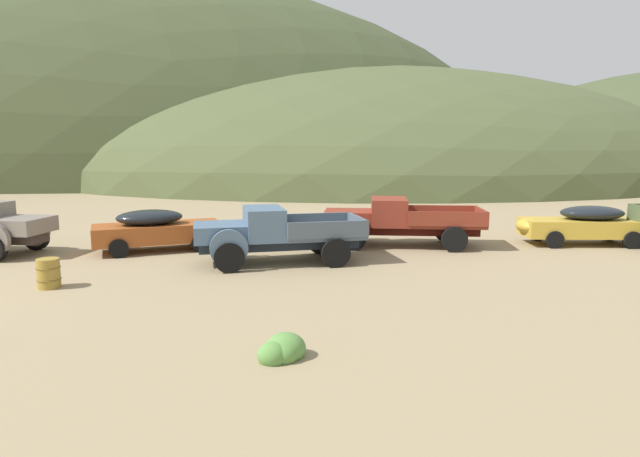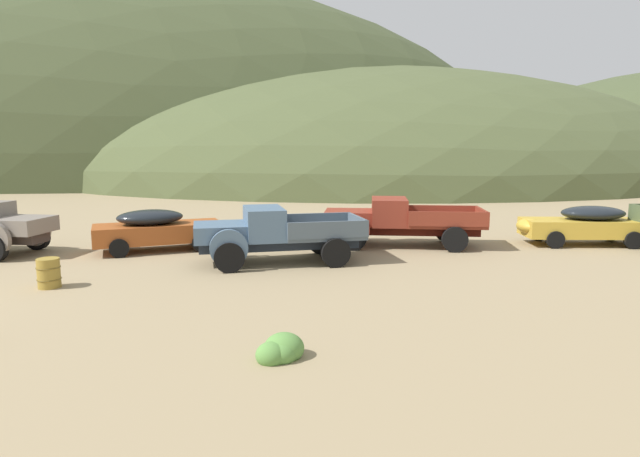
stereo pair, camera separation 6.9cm
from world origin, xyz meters
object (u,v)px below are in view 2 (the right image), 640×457
truck_rust_red (391,221)px  car_oxide_orange (162,229)px  truck_chalk_blue (266,234)px  oil_drum_spare (49,273)px  car_faded_yellow (581,225)px

truck_rust_red → car_oxide_orange: bearing=11.0°
truck_chalk_blue → oil_drum_spare: 6.61m
oil_drum_spare → truck_chalk_blue: bearing=25.0°
car_faded_yellow → oil_drum_spare: size_ratio=6.25×
truck_rust_red → truck_chalk_blue: bearing=39.7°
car_oxide_orange → truck_rust_red: bearing=-15.7°
car_faded_yellow → oil_drum_spare: bearing=21.9°
truck_chalk_blue → truck_rust_red: (4.84, 2.86, 0.01)m
truck_rust_red → oil_drum_spare: truck_rust_red is taller
truck_chalk_blue → oil_drum_spare: bearing=16.4°
car_faded_yellow → oil_drum_spare: 19.21m
oil_drum_spare → car_faded_yellow: bearing=16.0°
truck_rust_red → car_faded_yellow: (7.65, -0.34, -0.18)m
oil_drum_spare → truck_rust_red: bearing=27.6°
car_oxide_orange → truck_rust_red: (8.85, 0.30, 0.18)m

